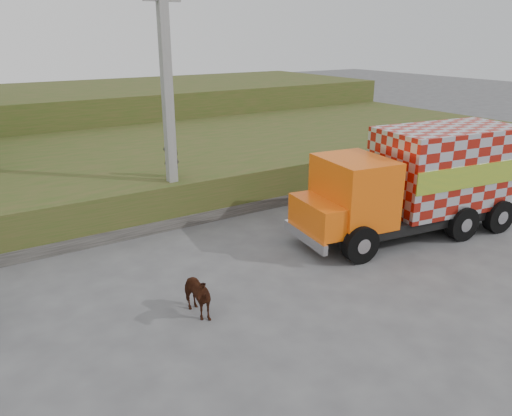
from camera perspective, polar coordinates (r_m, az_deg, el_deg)
ground at (r=14.35m, az=2.00°, el=-6.43°), size 120.00×120.00×0.00m
embankment at (r=22.56m, az=-12.65°, el=4.79°), size 40.00×12.00×1.50m
embankment_far at (r=33.75m, az=-20.11°, el=10.12°), size 40.00×12.00×3.00m
retaining_strip at (r=16.86m, az=-11.85°, el=-2.06°), size 16.00×0.50×0.40m
utility_pole at (r=16.63m, az=-10.03°, el=11.59°), size 1.20×0.30×8.00m
cargo_truck at (r=16.90m, az=18.28°, el=2.98°), size 7.91×3.55×3.41m
cow at (r=11.76m, az=-7.06°, el=-9.81°), size 0.68×1.31×1.07m
pedestrian at (r=17.50m, az=-9.68°, el=5.95°), size 0.56×0.37×1.53m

